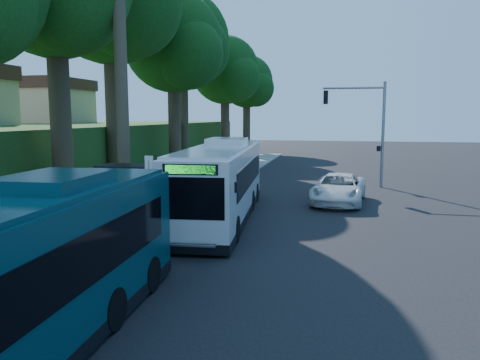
% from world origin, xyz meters
% --- Properties ---
extents(ground, '(140.00, 140.00, 0.00)m').
position_xyz_m(ground, '(0.00, 0.00, 0.00)').
color(ground, black).
rests_on(ground, ground).
extents(sidewalk, '(4.50, 70.00, 0.12)m').
position_xyz_m(sidewalk, '(-7.30, 0.00, 0.06)').
color(sidewalk, gray).
rests_on(sidewalk, ground).
extents(red_curb, '(0.25, 30.00, 0.13)m').
position_xyz_m(red_curb, '(-5.00, -4.00, 0.07)').
color(red_curb, '#9F1113').
rests_on(red_curb, ground).
extents(grass_verge, '(8.00, 70.00, 0.06)m').
position_xyz_m(grass_verge, '(-13.00, 5.00, 0.03)').
color(grass_verge, '#234719').
rests_on(grass_verge, ground).
extents(bus_shelter, '(3.20, 1.51, 2.55)m').
position_xyz_m(bus_shelter, '(-7.26, -2.86, 1.81)').
color(bus_shelter, black).
rests_on(bus_shelter, ground).
extents(stop_sign_pole, '(0.35, 0.06, 3.17)m').
position_xyz_m(stop_sign_pole, '(-5.40, -5.00, 2.08)').
color(stop_sign_pole, gray).
rests_on(stop_sign_pole, ground).
extents(traffic_signal_pole, '(4.10, 0.30, 7.00)m').
position_xyz_m(traffic_signal_pole, '(3.78, 10.00, 4.42)').
color(traffic_signal_pole, gray).
rests_on(traffic_signal_pole, ground).
extents(hillside_backdrop, '(24.00, 60.00, 8.80)m').
position_xyz_m(hillside_backdrop, '(-26.30, 15.10, 2.44)').
color(hillside_backdrop, '#234719').
rests_on(hillside_backdrop, ground).
extents(tree_2, '(8.82, 8.40, 15.12)m').
position_xyz_m(tree_2, '(-11.89, 15.98, 10.48)').
color(tree_2, '#382B1E').
rests_on(tree_2, ground).
extents(tree_3, '(10.08, 9.60, 17.28)m').
position_xyz_m(tree_3, '(-13.88, 23.98, 11.98)').
color(tree_3, '#382B1E').
rests_on(tree_3, ground).
extents(tree_4, '(8.40, 8.00, 14.14)m').
position_xyz_m(tree_4, '(-11.40, 31.98, 9.73)').
color(tree_4, '#382B1E').
rests_on(tree_4, ground).
extents(tree_5, '(7.35, 7.00, 12.86)m').
position_xyz_m(tree_5, '(-10.41, 39.99, 8.96)').
color(tree_5, '#382B1E').
rests_on(tree_5, ground).
extents(white_bus, '(3.72, 12.47, 3.66)m').
position_xyz_m(white_bus, '(-3.28, -1.68, 1.79)').
color(white_bus, silver).
rests_on(white_bus, ground).
extents(teal_bus, '(3.03, 11.89, 3.51)m').
position_xyz_m(teal_bus, '(-3.81, -15.40, 1.72)').
color(teal_bus, '#0B353E').
rests_on(teal_bus, ground).
extents(pickup, '(3.18, 5.97, 1.60)m').
position_xyz_m(pickup, '(2.04, 3.48, 0.80)').
color(pickup, white).
rests_on(pickup, ground).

